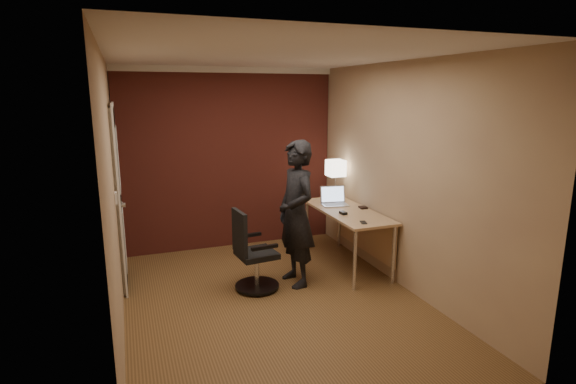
% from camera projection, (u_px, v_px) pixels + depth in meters
% --- Properties ---
extents(room, '(4.00, 4.00, 4.00)m').
position_uv_depth(room, '(216.00, 156.00, 5.76)').
color(room, brown).
rests_on(room, ground).
extents(desk, '(0.60, 1.50, 0.73)m').
position_uv_depth(desk, '(352.00, 219.00, 5.65)').
color(desk, tan).
rests_on(desk, ground).
extents(desk_lamp, '(0.22, 0.22, 0.54)m').
position_uv_depth(desk_lamp, '(336.00, 169.00, 6.13)').
color(desk_lamp, silver).
rests_on(desk_lamp, desk).
extents(laptop, '(0.37, 0.31, 0.23)m').
position_uv_depth(laptop, '(334.00, 200.00, 5.87)').
color(laptop, silver).
rests_on(laptop, desk).
extents(mouse, '(0.07, 0.10, 0.03)m').
position_uv_depth(mouse, '(343.00, 213.00, 5.40)').
color(mouse, black).
rests_on(mouse, desk).
extents(phone, '(0.09, 0.13, 0.01)m').
position_uv_depth(phone, '(363.00, 222.00, 5.04)').
color(phone, black).
rests_on(phone, desk).
extents(wallet, '(0.10, 0.12, 0.02)m').
position_uv_depth(wallet, '(363.00, 207.00, 5.67)').
color(wallet, black).
rests_on(wallet, desk).
extents(office_chair, '(0.49, 0.53, 0.91)m').
position_uv_depth(office_chair, '(252.00, 256.00, 4.95)').
color(office_chair, black).
rests_on(office_chair, ground).
extents(person, '(0.46, 0.64, 1.66)m').
position_uv_depth(person, '(296.00, 214.00, 5.04)').
color(person, black).
rests_on(person, ground).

